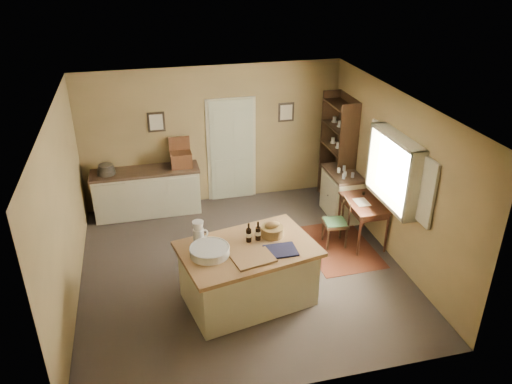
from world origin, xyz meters
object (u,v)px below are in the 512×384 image
sideboard (147,190)px  work_island (247,273)px  desk_chair (335,223)px  writing_desk (364,207)px  shelving_unit (340,151)px  right_cabinet (341,193)px

sideboard → work_island: bearing=-67.3°
sideboard → desk_chair: sideboard is taller
writing_desk → shelving_unit: shelving_unit is taller
right_cabinet → work_island: bearing=-138.0°
desk_chair → shelving_unit: bearing=71.6°
work_island → shelving_unit: 3.64m
sideboard → shelving_unit: (3.70, -0.38, 0.59)m
writing_desk → right_cabinet: size_ratio=0.94×
writing_desk → right_cabinet: (-0.00, 0.95, -0.21)m
writing_desk → work_island: bearing=-154.1°
work_island → right_cabinet: (2.28, 2.06, -0.02)m
desk_chair → right_cabinet: bearing=67.1°
desk_chair → shelving_unit: size_ratio=0.39×
sideboard → shelving_unit: shelving_unit is taller
writing_desk → shelving_unit: bearing=84.2°
writing_desk → shelving_unit: (0.16, 1.52, 0.40)m
writing_desk → desk_chair: (-0.50, -0.00, -0.25)m
sideboard → desk_chair: bearing=-32.0°
writing_desk → shelving_unit: size_ratio=0.43×
shelving_unit → right_cabinet: bearing=-105.1°
shelving_unit → work_island: bearing=-132.8°
desk_chair → shelving_unit: (0.66, 1.52, 0.66)m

